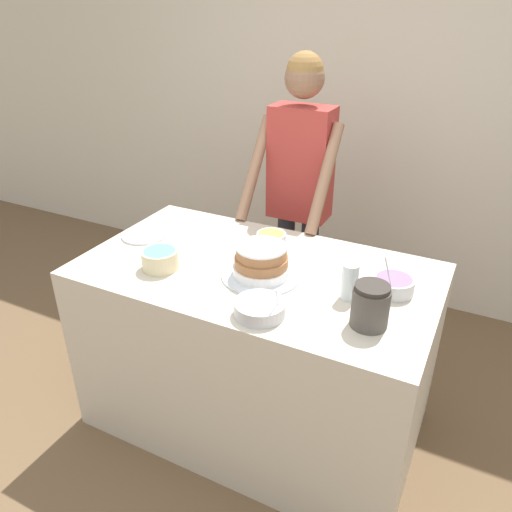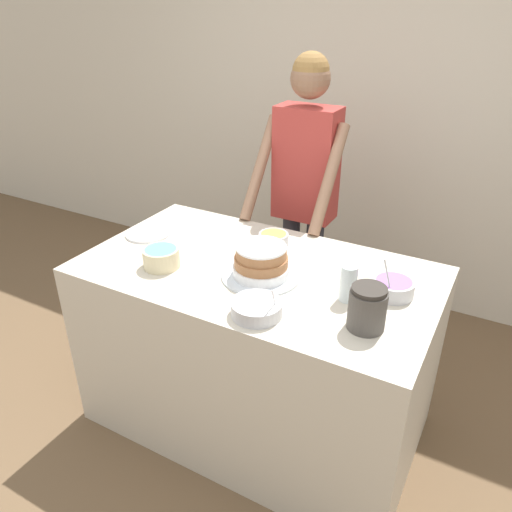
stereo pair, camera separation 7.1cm
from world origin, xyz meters
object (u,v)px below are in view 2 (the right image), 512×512
Objects in this scene: frosting_bowl_yellow at (274,238)px; drinking_glass at (348,283)px; frosting_bowl_blue at (161,257)px; frosting_bowl_purple at (393,287)px; stoneware_jar at (367,308)px; person_baker at (305,176)px; frosting_bowl_white at (257,308)px; cake at (261,263)px; ceramic_plate at (148,233)px.

frosting_bowl_yellow is 0.58m from drinking_glass.
frosting_bowl_blue reaches higher than frosting_bowl_yellow.
frosting_bowl_purple is 0.28m from stoneware_jar.
person_baker reaches higher than drinking_glass.
frosting_bowl_white is at bearing -136.78° from frosting_bowl_purple.
cake reaches higher than frosting_bowl_white.
person_baker reaches higher than frosting_bowl_white.
ceramic_plate is at bearing 156.48° from frosting_bowl_white.
person_baker reaches higher than frosting_bowl_blue.
stoneware_jar is at bearing -95.77° from frosting_bowl_purple.
person_baker is 1.01m from drinking_glass.
frosting_bowl_yellow is 0.65m from ceramic_plate.
frosting_bowl_purple is (0.54, 0.13, -0.03)m from cake.
ceramic_plate is (-0.28, 0.24, -0.04)m from frosting_bowl_blue.
frosting_bowl_white reaches higher than frosting_bowl_blue.
frosting_bowl_purple reaches higher than stoneware_jar.
ceramic_plate is at bearing -161.55° from frosting_bowl_yellow.
frosting_bowl_white is 0.58m from frosting_bowl_blue.
drinking_glass is (0.49, -0.30, 0.04)m from frosting_bowl_yellow.
cake is 2.40× the size of frosting_bowl_yellow.
frosting_bowl_white is (0.29, -1.10, -0.15)m from person_baker.
frosting_bowl_white is 1.37× the size of frosting_bowl_yellow.
ceramic_plate is at bearing -178.72° from frosting_bowl_purple.
frosting_bowl_purple reaches higher than ceramic_plate.
ceramic_plate is at bearing -126.80° from person_baker.
frosting_bowl_blue is (-0.34, -0.44, 0.01)m from frosting_bowl_yellow.
cake is 2.03× the size of stoneware_jar.
frosting_bowl_yellow is (-0.10, 0.31, -0.03)m from cake.
stoneware_jar reaches higher than ceramic_plate.
cake is 0.46m from frosting_bowl_blue.
stoneware_jar reaches higher than drinking_glass.
cake is at bearing -166.87° from frosting_bowl_purple.
person_baker reaches higher than frosting_bowl_yellow.
stoneware_jar is at bearing -36.33° from frosting_bowl_yellow.
person_baker reaches higher than ceramic_plate.
person_baker is 9.65× the size of frosting_bowl_purple.
frosting_bowl_blue is at bearing -127.64° from frosting_bowl_yellow.
frosting_bowl_purple is at bearing 39.34° from drinking_glass.
stoneware_jar is at bearing -11.20° from ceramic_plate.
cake is at bearing -7.88° from ceramic_plate.
ceramic_plate is (-0.55, -0.73, -0.18)m from person_baker.
frosting_bowl_purple is at bearing 84.23° from stoneware_jar.
person_baker is 10.59× the size of frosting_bowl_blue.
frosting_bowl_blue is 0.84m from drinking_glass.
person_baker is 5.02× the size of cake.
frosting_bowl_purple is 1.26m from ceramic_plate.
frosting_bowl_purple reaches higher than cake.
drinking_glass is 0.67× the size of ceramic_plate.
cake is 0.32m from frosting_bowl_yellow.
cake is at bearing -179.58° from drinking_glass.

